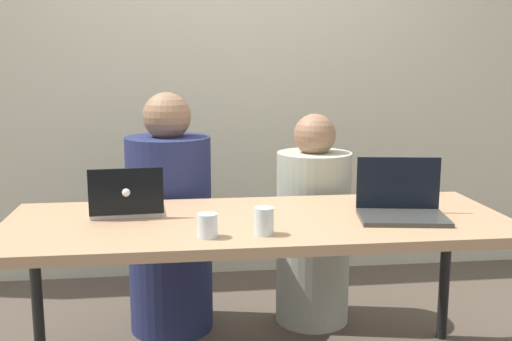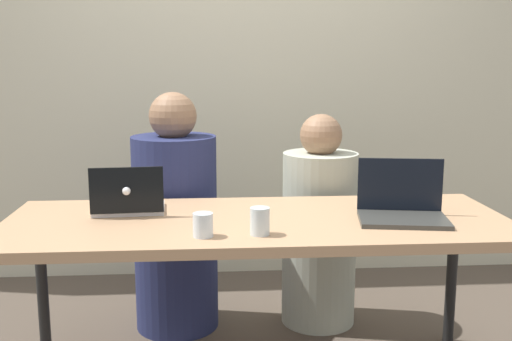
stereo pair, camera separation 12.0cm
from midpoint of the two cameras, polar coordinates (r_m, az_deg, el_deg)
The scene contains 8 objects.
back_wall at distance 3.73m, azimuth -3.59°, elevation 10.45°, with size 5.19×0.10×2.69m, color beige.
desk at distance 2.39m, azimuth -1.22°, elevation -5.91°, with size 2.00×0.75×0.72m.
person_on_left at distance 3.02m, azimuth -9.35°, elevation -5.28°, with size 0.42×0.42×1.19m.
person_on_right at distance 3.09m, azimuth 4.34°, elevation -5.76°, with size 0.45×0.45×1.08m.
laptop_front_right at distance 2.44m, azimuth 12.29°, elevation -3.24°, with size 0.37×0.29×0.23m.
laptop_back_left at distance 2.49m, azimuth -13.55°, elevation -3.13°, with size 0.30×0.25×0.20m.
water_glass_left at distance 2.13m, azimuth -6.26°, elevation -5.40°, with size 0.07×0.07×0.09m.
water_glass_center at distance 2.15m, azimuth -0.83°, elevation -5.02°, with size 0.07×0.07×0.10m.
Camera 1 is at (-0.30, -2.28, 1.34)m, focal length 42.00 mm.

